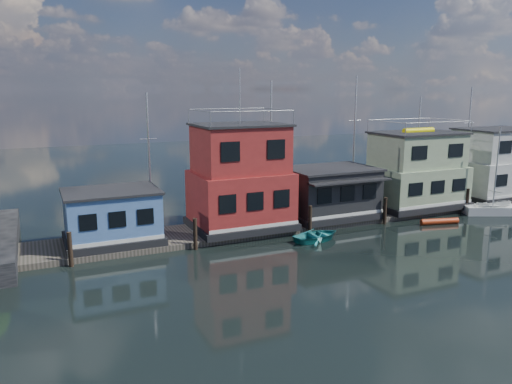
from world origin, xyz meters
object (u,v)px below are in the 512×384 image
motorboat (493,208)px  red_kayak (440,221)px  houseboat_dark (330,192)px  houseboat_white (496,165)px  day_sailer (493,209)px  houseboat_red (240,179)px  houseboat_blue (112,217)px  houseboat_green (416,171)px  dinghy_teal (317,235)px

motorboat → red_kayak: motorboat is taller
houseboat_dark → houseboat_white: (19.00, 0.02, 1.12)m
day_sailer → houseboat_red: bearing=-165.8°
houseboat_blue → motorboat: size_ratio=2.02×
houseboat_dark → houseboat_red: bearing=179.9°
houseboat_red → houseboat_green: (17.00, 0.00, -0.55)m
houseboat_green → houseboat_dark: bearing=-179.9°
houseboat_blue → houseboat_red: size_ratio=0.54×
houseboat_white → day_sailer: bearing=-139.6°
red_kayak → houseboat_dark: bearing=161.4°
day_sailer → dinghy_teal: (-18.06, -0.37, -0.05)m
red_kayak → dinghy_teal: size_ratio=0.87×
red_kayak → motorboat: bearing=17.4°
houseboat_blue → day_sailer: day_sailer is taller
houseboat_blue → motorboat: (31.59, -4.22, -1.59)m
houseboat_red → houseboat_dark: bearing=-0.1°
houseboat_white → motorboat: 7.11m
houseboat_blue → motorboat: 31.91m
red_kayak → dinghy_teal: (-11.39, 0.25, 0.15)m
houseboat_green → red_kayak: 5.93m
motorboat → red_kayak: size_ratio=0.98×
houseboat_red → houseboat_green: 17.01m
houseboat_green → day_sailer: day_sailer is taller
houseboat_white → motorboat: (-4.91, -4.22, -2.93)m
houseboat_blue → red_kayak: size_ratio=1.97×
houseboat_dark → dinghy_teal: (-3.85, -4.43, -2.03)m
day_sailer → dinghy_teal: day_sailer is taller
houseboat_white → day_sailer: (-4.79, -4.09, -3.10)m
houseboat_white → red_kayak: houseboat_white is taller
houseboat_white → motorboat: bearing=-139.3°
houseboat_dark → red_kayak: (7.53, -4.68, -2.18)m
motorboat → houseboat_blue: bearing=102.9°
houseboat_red → motorboat: size_ratio=3.75×
houseboat_dark → day_sailer: 14.91m
day_sailer → dinghy_teal: size_ratio=2.05×
houseboat_blue → houseboat_dark: 17.50m
houseboat_dark → houseboat_green: size_ratio=0.88×
houseboat_red → houseboat_white: (27.00, 0.00, -0.57)m
houseboat_dark → dinghy_teal: houseboat_dark is taller
houseboat_green → dinghy_teal: 13.96m
houseboat_blue → dinghy_teal: houseboat_blue is taller
houseboat_blue → red_kayak: houseboat_blue is taller
red_kayak → houseboat_white: bearing=35.5°
red_kayak → dinghy_teal: 11.39m
houseboat_white → day_sailer: size_ratio=1.10×
houseboat_red → red_kayak: size_ratio=3.66×
houseboat_blue → houseboat_white: bearing=0.0°
day_sailer → red_kayak: day_sailer is taller
houseboat_red → houseboat_dark: (8.00, -0.02, -1.69)m
houseboat_red → houseboat_dark: houseboat_red is taller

